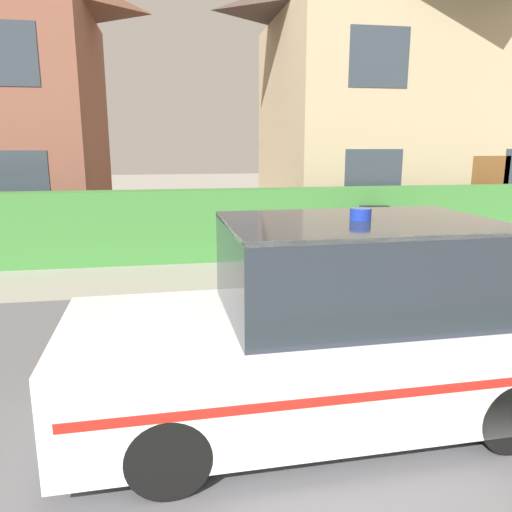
% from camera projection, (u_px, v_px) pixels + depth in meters
% --- Properties ---
extents(road_strip, '(28.00, 5.66, 0.01)m').
position_uv_depth(road_strip, '(226.00, 369.00, 5.40)').
color(road_strip, '#5B5B60').
rests_on(road_strip, ground).
extents(garden_hedge, '(14.67, 0.54, 1.47)m').
position_uv_depth(garden_hedge, '(229.00, 225.00, 10.39)').
color(garden_hedge, '#3D7F38').
rests_on(garden_hedge, ground).
extents(police_car, '(4.29, 1.78, 1.86)m').
position_uv_depth(police_car, '(331.00, 330.00, 4.27)').
color(police_car, black).
rests_on(police_car, road_strip).
extents(house_right, '(7.82, 6.04, 7.74)m').
position_uv_depth(house_right, '(405.00, 88.00, 14.25)').
color(house_right, tan).
rests_on(house_right, ground).
extents(wheelie_bin, '(0.70, 0.78, 1.13)m').
position_uv_depth(wheelie_bin, '(377.00, 235.00, 10.20)').
color(wheelie_bin, black).
rests_on(wheelie_bin, ground).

